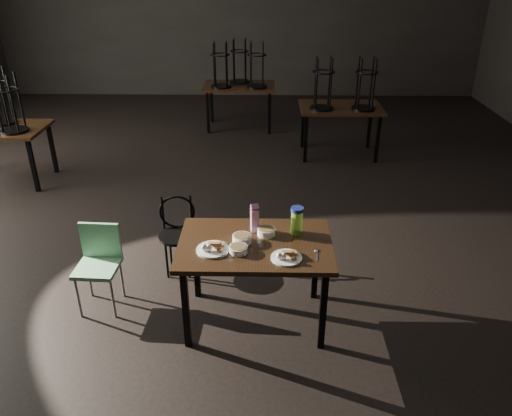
{
  "coord_description": "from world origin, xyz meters",
  "views": [
    {
      "loc": [
        0.54,
        -4.8,
        2.76
      ],
      "look_at": [
        0.47,
        -1.07,
        0.85
      ],
      "focal_mm": 35.0,
      "sensor_mm": 36.0,
      "label": 1
    }
  ],
  "objects_px": {
    "bentwood_chair": "(177,229)",
    "school_chair": "(99,259)",
    "water_bottle": "(297,220)",
    "main_table": "(255,251)",
    "juice_carton": "(255,218)"
  },
  "relations": [
    {
      "from": "bentwood_chair",
      "to": "school_chair",
      "type": "height_order",
      "value": "bentwood_chair"
    },
    {
      "from": "school_chair",
      "to": "juice_carton",
      "type": "bearing_deg",
      "value": 2.32
    },
    {
      "from": "water_bottle",
      "to": "bentwood_chair",
      "type": "bearing_deg",
      "value": 151.2
    },
    {
      "from": "juice_carton",
      "to": "bentwood_chair",
      "type": "relative_size",
      "value": 0.33
    },
    {
      "from": "school_chair",
      "to": "main_table",
      "type": "bearing_deg",
      "value": -5.78
    },
    {
      "from": "water_bottle",
      "to": "school_chair",
      "type": "distance_m",
      "value": 1.71
    },
    {
      "from": "bentwood_chair",
      "to": "school_chair",
      "type": "xyz_separation_m",
      "value": [
        -0.58,
        -0.55,
        0.01
      ]
    },
    {
      "from": "bentwood_chair",
      "to": "juice_carton",
      "type": "bearing_deg",
      "value": -43.39
    },
    {
      "from": "juice_carton",
      "to": "bentwood_chair",
      "type": "xyz_separation_m",
      "value": [
        -0.74,
        0.56,
        -0.42
      ]
    },
    {
      "from": "main_table",
      "to": "water_bottle",
      "type": "relative_size",
      "value": 5.25
    },
    {
      "from": "juice_carton",
      "to": "water_bottle",
      "type": "distance_m",
      "value": 0.34
    },
    {
      "from": "main_table",
      "to": "bentwood_chair",
      "type": "bearing_deg",
      "value": 134.84
    },
    {
      "from": "main_table",
      "to": "juice_carton",
      "type": "xyz_separation_m",
      "value": [
        -0.01,
        0.19,
        0.19
      ]
    },
    {
      "from": "water_bottle",
      "to": "main_table",
      "type": "bearing_deg",
      "value": -154.13
    },
    {
      "from": "juice_carton",
      "to": "main_table",
      "type": "bearing_deg",
      "value": -87.87
    }
  ]
}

